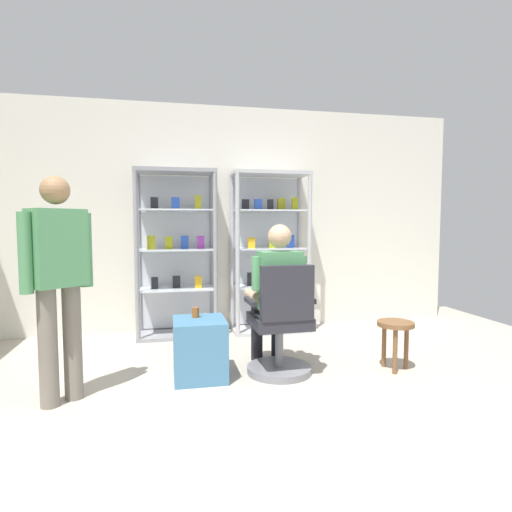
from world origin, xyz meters
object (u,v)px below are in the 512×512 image
Objects in this scene: office_chair at (281,330)px; storage_crate at (200,349)px; display_cabinet_right at (269,251)px; wooden_stool at (395,331)px; standing_customer at (58,275)px; seated_shopkeeper at (276,290)px; display_cabinet_left at (176,252)px; tea_glass at (196,312)px.

storage_crate is at bearing 173.02° from office_chair.
display_cabinet_right reaches higher than office_chair.
wooden_stool is at bearing -64.65° from display_cabinet_right.
standing_customer reaches higher than storage_crate.
office_chair is 0.74× the size of seated_shopkeeper.
storage_crate is at bearing 174.62° from wooden_stool.
wooden_stool is (1.86, -1.61, -0.62)m from display_cabinet_left.
standing_customer is at bearing -177.29° from wooden_stool.
standing_customer is 2.79m from wooden_stool.
storage_crate is at bearing -173.35° from seated_shopkeeper.
display_cabinet_right is at bearing 41.53° from standing_customer.
display_cabinet_right is 22.39× the size of tea_glass.
wooden_stool is at bearing -13.12° from seated_shopkeeper.
display_cabinet_left is 1.47× the size of seated_shopkeeper.
wooden_stool is (0.76, -1.61, -0.62)m from display_cabinet_right.
display_cabinet_right is at bearing 56.82° from storage_crate.
office_chair is at bearing -87.94° from seated_shopkeeper.
wooden_stool is at bearing -7.99° from tea_glass.
office_chair is at bearing -13.19° from tea_glass.
display_cabinet_left is 1.94m from standing_customer.
office_chair is 1.03m from wooden_stool.
tea_glass reaches higher than storage_crate.
storage_crate is 0.30m from tea_glass.
seated_shopkeeper is at bearing 12.29° from standing_customer.
display_cabinet_right is at bearing 115.35° from wooden_stool.
tea_glass is at bearing -84.72° from display_cabinet_left.
display_cabinet_left is at bearing 180.00° from display_cabinet_right.
display_cabinet_right is at bearing 78.93° from seated_shopkeeper.
storage_crate is at bearing -72.81° from tea_glass.
display_cabinet_right is 1.98× the size of office_chair.
standing_customer is (-1.70, -0.21, 0.54)m from office_chair.
wooden_stool is at bearing -40.85° from display_cabinet_left.
standing_customer reaches higher than tea_glass.
tea_glass is (-0.03, 0.08, 0.29)m from storage_crate.
display_cabinet_left and display_cabinet_right have the same top height.
display_cabinet_left is 1.00× the size of display_cabinet_right.
display_cabinet_left is 1.62m from seated_shopkeeper.
display_cabinet_right reaches higher than storage_crate.
display_cabinet_left is at bearing 121.25° from seated_shopkeeper.
display_cabinet_right reaches higher than seated_shopkeeper.
display_cabinet_left is 3.82× the size of storage_crate.
tea_glass is at bearing 107.19° from storage_crate.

